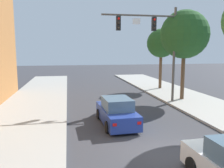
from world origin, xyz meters
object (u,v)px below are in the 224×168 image
Objects in this scene: traffic_signal_mast at (155,37)px; car_lead_blue at (117,112)px; street_tree_third at (161,44)px; street_tree_second at (185,35)px.

car_lead_blue is (-4.05, -4.73, -4.59)m from traffic_signal_mast.
car_lead_blue is at bearing -122.96° from street_tree_third.
traffic_signal_mast is 7.73m from car_lead_blue.
street_tree_second is (2.85, 0.68, 0.28)m from traffic_signal_mast.
traffic_signal_mast is 7.30m from street_tree_third.
car_lead_blue is 14.09m from street_tree_third.
traffic_signal_mast is at bearing -116.46° from street_tree_third.
street_tree_second is at bearing 13.31° from traffic_signal_mast.
car_lead_blue is 0.67× the size of street_tree_third.
street_tree_third reaches higher than car_lead_blue.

